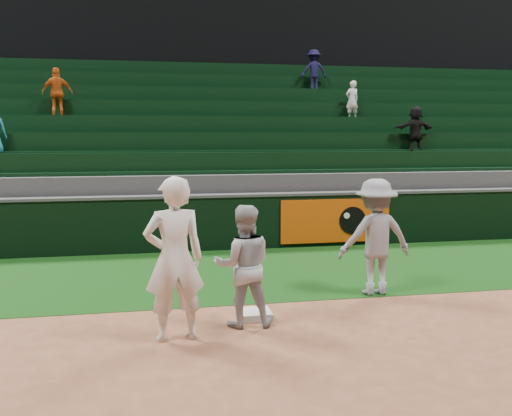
{
  "coord_description": "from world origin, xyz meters",
  "views": [
    {
      "loc": [
        -1.31,
        -7.36,
        2.57
      ],
      "look_at": [
        0.6,
        2.3,
        1.3
      ],
      "focal_mm": 40.0,
      "sensor_mm": 36.0,
      "label": 1
    }
  ],
  "objects": [
    {
      "name": "stadium_seating",
      "position": [
        0.0,
        8.97,
        1.7
      ],
      "size": [
        36.0,
        5.95,
        5.19
      ],
      "color": "#393A3C",
      "rests_on": "ground"
    },
    {
      "name": "ground",
      "position": [
        0.0,
        0.0,
        0.0
      ],
      "size": [
        70.0,
        70.0,
        0.0
      ],
      "primitive_type": "plane",
      "color": "brown",
      "rests_on": "ground"
    },
    {
      "name": "field_wall",
      "position": [
        0.03,
        5.2,
        0.63
      ],
      "size": [
        36.0,
        0.45,
        1.25
      ],
      "color": "black",
      "rests_on": "ground"
    },
    {
      "name": "foul_grass",
      "position": [
        0.0,
        3.0,
        0.0
      ],
      "size": [
        36.0,
        4.2,
        0.01
      ],
      "primitive_type": "cube",
      "color": "#0D330C",
      "rests_on": "ground"
    },
    {
      "name": "baserunner",
      "position": [
        -0.03,
        0.01,
        0.82
      ],
      "size": [
        0.85,
        0.69,
        1.65
      ],
      "primitive_type": "imported",
      "rotation": [
        0.0,
        0.0,
        3.05
      ],
      "color": "#ACAFB7",
      "rests_on": "ground"
    },
    {
      "name": "first_base",
      "position": [
        0.19,
        0.29,
        0.05
      ],
      "size": [
        0.44,
        0.44,
        0.1
      ],
      "primitive_type": "cube",
      "rotation": [
        0.0,
        0.0,
        -0.02
      ],
      "color": "white",
      "rests_on": "ground"
    },
    {
      "name": "first_baseman",
      "position": [
        -0.97,
        -0.36,
        1.04
      ],
      "size": [
        0.81,
        0.59,
        2.07
      ],
      "primitive_type": "imported",
      "rotation": [
        0.0,
        0.0,
        3.27
      ],
      "color": "white",
      "rests_on": "ground"
    },
    {
      "name": "base_coach",
      "position": [
        2.31,
        1.1,
        0.94
      ],
      "size": [
        1.22,
        0.72,
        1.87
      ],
      "primitive_type": "imported",
      "rotation": [
        0.0,
        0.0,
        3.17
      ],
      "color": "gray",
      "rests_on": "foul_grass"
    },
    {
      "name": "upper_deck",
      "position": [
        0.0,
        17.45,
        6.0
      ],
      "size": [
        40.0,
        12.0,
        12.0
      ],
      "primitive_type": "cube",
      "color": "black",
      "rests_on": "ground"
    }
  ]
}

